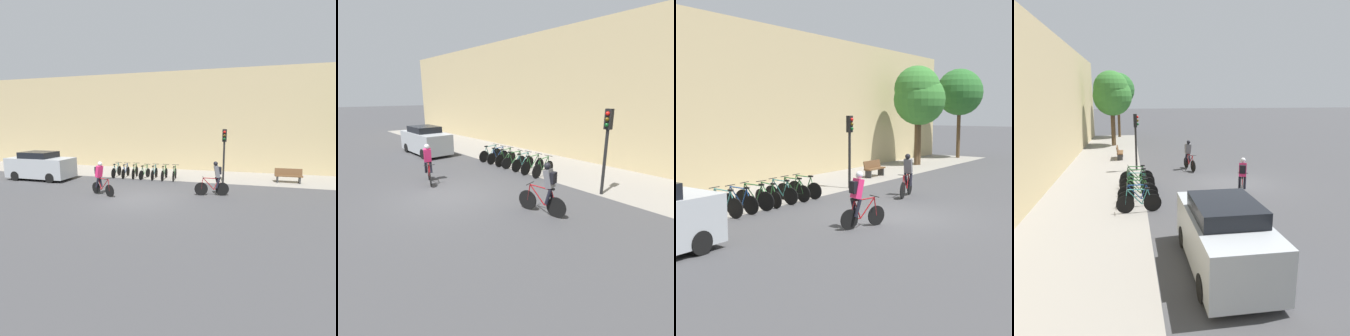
% 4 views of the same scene
% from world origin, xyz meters
% --- Properties ---
extents(ground, '(200.00, 200.00, 0.00)m').
position_xyz_m(ground, '(0.00, 0.00, 0.00)').
color(ground, '#3D3D3F').
extents(kerb_strip, '(44.00, 4.50, 0.01)m').
position_xyz_m(kerb_strip, '(0.00, 6.75, 0.00)').
color(kerb_strip, gray).
rests_on(kerb_strip, ground).
extents(building_facade, '(44.00, 0.60, 7.75)m').
position_xyz_m(building_facade, '(0.00, 9.30, 3.88)').
color(building_facade, tan).
rests_on(building_facade, ground).
extents(cyclist_pink, '(1.56, 0.68, 1.75)m').
position_xyz_m(cyclist_pink, '(-2.17, 0.24, 0.95)').
color(cyclist_pink, black).
rests_on(cyclist_pink, ground).
extents(cyclist_grey, '(1.73, 0.58, 1.78)m').
position_xyz_m(cyclist_grey, '(3.62, 1.63, 0.95)').
color(cyclist_grey, black).
rests_on(cyclist_grey, ground).
extents(parked_bike_0, '(0.46, 1.74, 0.98)m').
position_xyz_m(parked_bike_0, '(-3.49, 4.80, 0.41)').
color(parked_bike_0, black).
rests_on(parked_bike_0, ground).
extents(parked_bike_1, '(0.46, 1.69, 0.97)m').
position_xyz_m(parked_bike_1, '(-2.80, 4.80, 0.40)').
color(parked_bike_1, black).
rests_on(parked_bike_1, ground).
extents(parked_bike_2, '(0.46, 1.72, 0.99)m').
position_xyz_m(parked_bike_2, '(-2.10, 4.80, 0.41)').
color(parked_bike_2, black).
rests_on(parked_bike_2, ground).
extents(parked_bike_3, '(0.46, 1.57, 0.94)m').
position_xyz_m(parked_bike_3, '(-1.40, 4.80, 0.38)').
color(parked_bike_3, black).
rests_on(parked_bike_3, ground).
extents(parked_bike_4, '(0.46, 1.65, 0.97)m').
position_xyz_m(parked_bike_4, '(-0.70, 4.80, 0.40)').
color(parked_bike_4, black).
rests_on(parked_bike_4, ground).
extents(parked_bike_5, '(0.46, 1.71, 0.97)m').
position_xyz_m(parked_bike_5, '(-0.01, 4.80, 0.40)').
color(parked_bike_5, black).
rests_on(parked_bike_5, ground).
extents(parked_bike_6, '(0.46, 1.67, 0.98)m').
position_xyz_m(parked_bike_6, '(0.69, 4.80, 0.41)').
color(parked_bike_6, black).
rests_on(parked_bike_6, ground).
extents(traffic_light_pole, '(0.26, 0.30, 3.35)m').
position_xyz_m(traffic_light_pole, '(3.84, 4.73, 2.33)').
color(traffic_light_pole, black).
rests_on(traffic_light_pole, ground).
extents(bench, '(1.62, 0.44, 0.89)m').
position_xyz_m(bench, '(7.80, 5.87, 0.47)').
color(bench, brown).
rests_on(bench, ground).
extents(street_tree_0, '(3.03, 3.03, 6.53)m').
position_xyz_m(street_tree_0, '(14.29, 6.60, 4.98)').
color(street_tree_0, '#4C3823').
rests_on(street_tree_0, ground).
extents(street_tree_1, '(3.40, 3.40, 6.05)m').
position_xyz_m(street_tree_1, '(14.45, 6.50, 4.33)').
color(street_tree_1, '#4C3823').
rests_on(street_tree_1, ground).
extents(street_tree_2, '(3.52, 3.52, 6.77)m').
position_xyz_m(street_tree_2, '(20.63, 6.23, 4.99)').
color(street_tree_2, '#4C3823').
rests_on(street_tree_2, ground).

